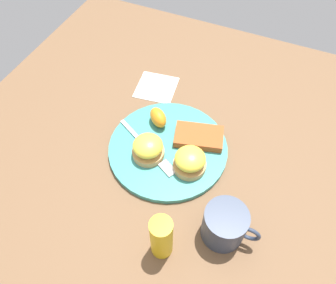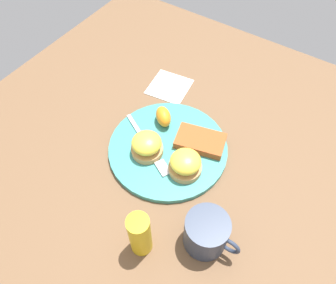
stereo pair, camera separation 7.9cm
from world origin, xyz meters
name	(u,v)px [view 2 (the right image)]	position (x,y,z in m)	size (l,w,h in m)	color
ground_plane	(168,150)	(0.00, 0.00, 0.00)	(1.10, 1.10, 0.00)	brown
plate	(168,148)	(0.00, 0.00, 0.01)	(0.29, 0.29, 0.01)	teal
sandwich_benedict_left	(147,145)	(-0.03, -0.04, 0.04)	(0.08, 0.08, 0.06)	tan
sandwich_benedict_right	(185,164)	(0.07, -0.03, 0.04)	(0.08, 0.08, 0.06)	tan
hashbrown_patty	(200,141)	(0.06, 0.05, 0.02)	(0.12, 0.07, 0.02)	#A94D22
orange_wedge	(163,117)	(-0.05, 0.06, 0.04)	(0.06, 0.04, 0.04)	orange
fork	(150,147)	(-0.04, -0.03, 0.02)	(0.19, 0.11, 0.00)	silver
cup	(207,233)	(0.19, -0.15, 0.04)	(0.12, 0.09, 0.09)	#2D384C
napkin	(169,86)	(-0.12, 0.19, 0.00)	(0.11, 0.11, 0.00)	white
condiment_bottle	(140,235)	(0.09, -0.23, 0.06)	(0.04, 0.04, 0.12)	gold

